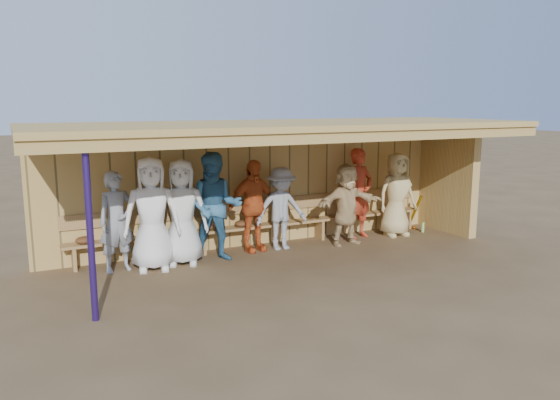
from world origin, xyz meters
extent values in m
plane|color=brown|center=(0.00, 0.00, 0.00)|extent=(90.00, 90.00, 0.00)
imported|color=gray|center=(-2.92, 0.67, 0.86)|extent=(0.69, 0.51, 1.72)
imported|color=white|center=(-2.37, 0.48, 0.98)|extent=(1.06, 0.80, 1.96)
imported|color=teal|center=(-1.20, 0.53, 0.99)|extent=(1.17, 1.06, 1.98)
imported|color=#D35721|center=(-0.35, 0.81, 0.89)|extent=(1.09, 0.57, 1.78)
imported|color=#919499|center=(0.20, 0.70, 0.81)|extent=(1.07, 0.66, 1.61)
imported|color=tan|center=(1.54, 0.45, 0.82)|extent=(1.55, 0.57, 1.65)
imported|color=#BB371E|center=(2.09, 0.81, 0.95)|extent=(0.78, 0.60, 1.90)
imported|color=tan|center=(2.92, 0.59, 0.90)|extent=(0.92, 0.63, 1.80)
imported|color=silver|center=(-1.82, 0.58, 0.94)|extent=(1.06, 0.87, 1.88)
cube|color=tan|center=(0.00, 1.35, 1.20)|extent=(8.60, 0.20, 2.40)
cube|color=tan|center=(4.20, 0.45, 1.20)|extent=(0.20, 1.62, 2.40)
cube|color=tan|center=(0.00, 0.00, 2.45)|extent=(8.80, 3.20, 0.10)
cube|color=tan|center=(0.00, -1.50, 2.32)|extent=(8.80, 0.10, 0.18)
cube|color=tan|center=(-3.80, 0.00, 2.31)|extent=(0.08, 3.00, 0.16)
cube|color=tan|center=(-2.85, 0.00, 2.31)|extent=(0.08, 3.00, 0.16)
cube|color=tan|center=(-1.90, 0.00, 2.31)|extent=(0.08, 3.00, 0.16)
cube|color=tan|center=(-0.95, 0.00, 2.31)|extent=(0.08, 3.00, 0.16)
cube|color=tan|center=(0.00, 0.00, 2.31)|extent=(0.08, 3.00, 0.16)
cube|color=tan|center=(0.95, 0.00, 2.31)|extent=(0.08, 3.00, 0.16)
cube|color=tan|center=(1.90, 0.00, 2.31)|extent=(0.08, 3.00, 0.16)
cube|color=tan|center=(2.85, 0.00, 2.31)|extent=(0.08, 3.00, 0.16)
cube|color=tan|center=(3.80, 0.00, 2.31)|extent=(0.08, 3.00, 0.16)
cylinder|color=navy|center=(-3.60, -1.40, 1.20)|extent=(0.09, 0.09, 2.40)
cube|color=#A77E47|center=(0.00, 1.06, 0.42)|extent=(7.60, 0.32, 0.05)
cube|color=#A77E47|center=(0.00, 1.22, 0.80)|extent=(7.60, 0.04, 0.26)
cube|color=#A77E47|center=(-3.60, 1.06, 0.20)|extent=(0.06, 0.29, 0.40)
cube|color=#A77E47|center=(-1.29, 1.06, 0.20)|extent=(0.06, 0.29, 0.40)
cube|color=#A77E47|center=(1.29, 1.06, 0.20)|extent=(0.06, 0.29, 0.40)
cube|color=#A77E47|center=(3.60, 1.06, 0.20)|extent=(0.06, 0.29, 0.40)
cylinder|color=yellow|center=(3.65, 0.86, 0.40)|extent=(0.13, 0.41, 0.80)
sphere|color=orange|center=(3.65, 0.86, 0.04)|extent=(0.08, 0.08, 0.08)
ellipsoid|color=#593319|center=(-3.42, 1.01, 0.52)|extent=(0.30, 0.24, 0.14)
ellipsoid|color=#593319|center=(-0.50, 1.01, 0.52)|extent=(0.30, 0.24, 0.14)
ellipsoid|color=#593319|center=(-1.23, 1.01, 0.52)|extent=(0.30, 0.24, 0.14)
cylinder|color=#83CA65|center=(1.97, 1.11, 0.56)|extent=(0.07, 0.07, 0.22)
cylinder|color=orange|center=(3.45, 1.11, 0.56)|extent=(0.07, 0.07, 0.22)
cylinder|color=#96CB65|center=(3.65, 0.56, 0.11)|extent=(0.07, 0.07, 0.22)
camera|label=1|loc=(-4.45, -8.60, 2.84)|focal=35.00mm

